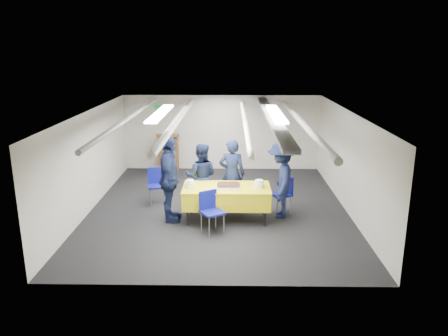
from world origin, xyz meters
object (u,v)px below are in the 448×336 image
Objects in this scene: chair_near at (210,207)px; sailor_b at (201,177)px; chair_left at (156,182)px; sailor_d at (281,180)px; chair_right at (284,190)px; sailor_a at (232,174)px; sheet_cake at (228,186)px; podium at (169,153)px; serving_table at (227,196)px; sailor_c at (169,179)px.

sailor_b is (-0.28, 1.35, 0.25)m from chair_near.
chair_left is 0.51× the size of sailor_d.
chair_right is 0.52× the size of sailor_a.
sheet_cake is at bearing -69.56° from sailor_d.
sheet_cake is at bearing -64.34° from podium.
chair_left is (0.07, -2.66, -0.08)m from podium.
chair_left is (-1.77, 1.17, -0.28)m from sheet_cake.
serving_table is at bearing 62.86° from chair_near.
sailor_d is at bearing -49.57° from podium.
chair_left is at bearing 128.89° from chair_near.
sheet_cake is at bearing -157.01° from chair_right.
chair_left is at bearing -88.57° from podium.
sailor_a reaches higher than sheet_cake.
sailor_c is at bearing 35.52° from sailor_a.
chair_near is 1.48m from sailor_a.
sailor_a is at bearing 84.44° from sheet_cake.
chair_left is at bearing 168.45° from chair_right.
sailor_a is (0.08, 0.80, 0.03)m from sheet_cake.
chair_left is at bearing 146.60° from sheet_cake.
serving_table is at bearing 126.73° from sheet_cake.
chair_near reaches higher than serving_table.
chair_right is at bearing 176.99° from sailor_b.
chair_right is at bearing 172.80° from sailor_a.
sailor_a is 0.73m from sailor_b.
sailor_c is 2.46m from sailor_d.
sailor_d reaches higher than chair_left.
sheet_cake is at bearing 57.87° from chair_near.
sailor_a is at bearing -108.62° from sailor_d.
sheet_cake is at bearing 133.59° from sailor_b.
sailor_d reaches higher than sheet_cake.
sailor_d is (1.21, 0.24, 0.30)m from serving_table.
sailor_b is 0.91× the size of sailor_d.
sailor_c is at bearing -179.88° from sheet_cake.
podium is (-1.84, 3.82, -0.20)m from sheet_cake.
sheet_cake is at bearing 89.26° from sailor_a.
sailor_a reaches higher than chair_left.
chair_right and chair_left have the same top height.
sailor_c reaches higher than podium.
chair_left is at bearing 22.21° from sailor_c.
sheet_cake reaches higher than serving_table.
podium is at bearing 115.66° from sheet_cake.
chair_right is 3.12m from chair_left.
sailor_b reaches higher than chair_near.
sailor_d is (-0.11, -0.25, 0.33)m from chair_right.
sailor_c is (-1.27, -0.00, 0.14)m from sheet_cake.
sailor_b is at bearing -19.25° from chair_left.
sailor_d is at bearing 29.76° from chair_near.
podium is 3.59m from sailor_a.
sailor_b is (-0.64, 0.77, -0.03)m from sheet_cake.
podium reaches higher than sheet_cake.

